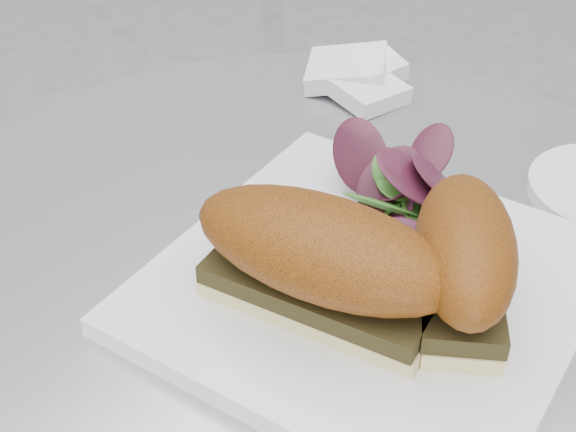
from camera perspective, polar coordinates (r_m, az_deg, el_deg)
name	(u,v)px	position (r m, az deg, el deg)	size (l,w,h in m)	color
plate	(370,286)	(0.58, 5.87, -4.95)	(0.29, 0.29, 0.02)	white
sandwich_left	(322,258)	(0.52, 2.46, -3.00)	(0.20, 0.11, 0.08)	#C8BA7D
sandwich_right	(464,258)	(0.54, 12.38, -2.90)	(0.13, 0.16, 0.08)	#C8BA7D
salad	(408,182)	(0.63, 8.53, 2.40)	(0.13, 0.13, 0.05)	#4C912F
napkin	(357,83)	(0.83, 4.94, 9.40)	(0.11, 0.11, 0.02)	white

